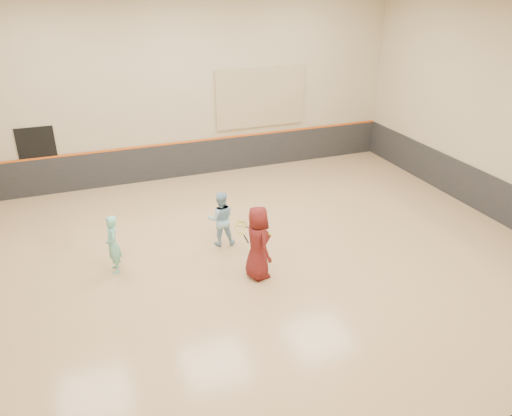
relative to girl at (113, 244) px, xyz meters
name	(u,v)px	position (x,y,z in m)	size (l,w,h in m)	color
room	(242,231)	(2.94, -0.62, 0.11)	(15.04, 12.04, 6.22)	tan
wainscot_back	(184,160)	(2.94, 5.35, -0.11)	(14.90, 0.04, 1.20)	#232326
wainscot_right	(486,194)	(10.41, -0.62, -0.11)	(0.04, 11.90, 1.20)	#232326
accent_stripe	(183,142)	(2.94, 5.34, 0.51)	(14.90, 0.03, 0.06)	#D85914
acoustic_panel	(261,98)	(5.74, 5.33, 1.79)	(3.20, 0.08, 2.00)	tan
doorway	(40,162)	(-1.56, 5.36, 0.39)	(1.10, 0.05, 2.20)	black
girl	(113,244)	(0.00, 0.00, 0.00)	(0.52, 0.34, 1.41)	#78D1C0
instructor	(221,219)	(2.71, 0.34, 0.02)	(0.70, 0.55, 1.45)	#91C3E1
young_man	(258,243)	(3.05, -1.41, 0.17)	(0.86, 0.56, 1.76)	#5B1615
held_racket	(240,228)	(3.10, -0.03, -0.14)	(0.48, 0.48, 0.59)	#B4C72B
spare_racket	(241,223)	(3.55, 1.20, -0.67)	(0.70, 0.70, 0.07)	#9ABD29
ball_under_racket	(256,265)	(3.14, -1.02, -0.67)	(0.07, 0.07, 0.07)	#C1E034
ball_in_hand	(270,234)	(3.25, -1.60, 0.45)	(0.07, 0.07, 0.07)	#AEC72E
ball_beside_spare	(230,206)	(3.61, 2.40, -0.67)	(0.07, 0.07, 0.07)	#B7D531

